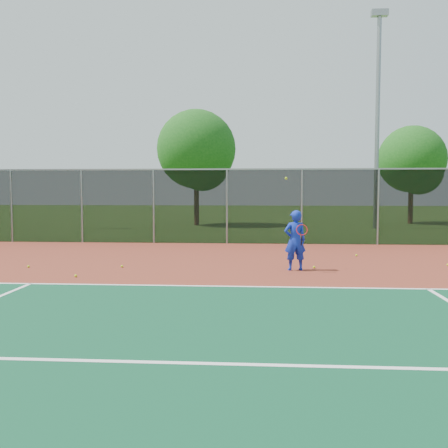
# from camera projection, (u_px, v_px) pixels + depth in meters

# --- Properties ---
(ground) EXTENTS (120.00, 120.00, 0.00)m
(ground) POSITION_uv_depth(u_px,v_px,m) (364.00, 326.00, 8.09)
(ground) COLOR #2D5217
(ground) RESTS_ON ground
(court_apron) EXTENTS (30.00, 20.00, 0.02)m
(court_apron) POSITION_uv_depth(u_px,v_px,m) (344.00, 298.00, 10.08)
(court_apron) COLOR maroon
(court_apron) RESTS_ON ground
(fence_back) EXTENTS (30.00, 0.06, 3.03)m
(fence_back) POSITION_uv_depth(u_px,v_px,m) (302.00, 206.00, 19.92)
(fence_back) COLOR black
(fence_back) RESTS_ON court_apron
(tennis_player) EXTENTS (0.66, 0.66, 2.53)m
(tennis_player) POSITION_uv_depth(u_px,v_px,m) (295.00, 240.00, 13.49)
(tennis_player) COLOR #132BB6
(tennis_player) RESTS_ON court_apron
(practice_ball_1) EXTENTS (0.07, 0.07, 0.07)m
(practice_ball_1) POSITION_uv_depth(u_px,v_px,m) (76.00, 276.00, 12.46)
(practice_ball_1) COLOR #BDE11A
(practice_ball_1) RESTS_ON court_apron
(practice_ball_2) EXTENTS (0.07, 0.07, 0.07)m
(practice_ball_2) POSITION_uv_depth(u_px,v_px,m) (298.00, 251.00, 17.54)
(practice_ball_2) COLOR #BDE11A
(practice_ball_2) RESTS_ON court_apron
(practice_ball_3) EXTENTS (0.07, 0.07, 0.07)m
(practice_ball_3) POSITION_uv_depth(u_px,v_px,m) (122.00, 266.00, 14.00)
(practice_ball_3) COLOR #BDE11A
(practice_ball_3) RESTS_ON court_apron
(practice_ball_4) EXTENTS (0.07, 0.07, 0.07)m
(practice_ball_4) POSITION_uv_depth(u_px,v_px,m) (356.00, 255.00, 16.36)
(practice_ball_4) COLOR #BDE11A
(practice_ball_4) RESTS_ON court_apron
(practice_ball_5) EXTENTS (0.07, 0.07, 0.07)m
(practice_ball_5) POSITION_uv_depth(u_px,v_px,m) (314.00, 267.00, 13.85)
(practice_ball_5) COLOR #BDE11A
(practice_ball_5) RESTS_ON court_apron
(practice_ball_6) EXTENTS (0.07, 0.07, 0.07)m
(practice_ball_6) POSITION_uv_depth(u_px,v_px,m) (448.00, 265.00, 14.29)
(practice_ball_6) COLOR #BDE11A
(practice_ball_6) RESTS_ON court_apron
(practice_ball_7) EXTENTS (0.07, 0.07, 0.07)m
(practice_ball_7) POSITION_uv_depth(u_px,v_px,m) (29.00, 266.00, 13.97)
(practice_ball_7) COLOR #BDE11A
(practice_ball_7) RESTS_ON court_apron
(floodlight_n) EXTENTS (0.90, 0.40, 11.98)m
(floodlight_n) POSITION_uv_depth(u_px,v_px,m) (378.00, 107.00, 27.51)
(floodlight_n) COLOR gray
(floodlight_n) RESTS_ON ground
(tree_back_left) EXTENTS (4.80, 4.80, 7.05)m
(tree_back_left) POSITION_uv_depth(u_px,v_px,m) (198.00, 153.00, 30.23)
(tree_back_left) COLOR #3C2315
(tree_back_left) RESTS_ON ground
(tree_back_mid) EXTENTS (4.27, 4.27, 6.27)m
(tree_back_mid) POSITION_uv_depth(u_px,v_px,m) (414.00, 162.00, 31.79)
(tree_back_mid) COLOR #3C2315
(tree_back_mid) RESTS_ON ground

